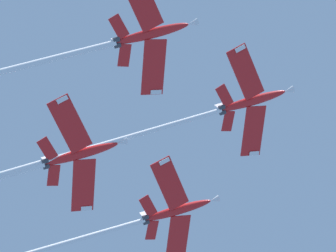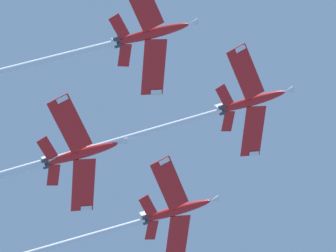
% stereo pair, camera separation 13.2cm
% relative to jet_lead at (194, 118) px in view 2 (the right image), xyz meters
% --- Properties ---
extents(jet_lead, '(55.03, 20.11, 21.40)m').
position_rel_jet_lead_xyz_m(jet_lead, '(0.00, 0.00, 0.00)').
color(jet_lead, red).
extents(jet_left_wing, '(53.01, 20.06, 20.08)m').
position_rel_jet_lead_xyz_m(jet_left_wing, '(15.51, -13.90, -5.40)').
color(jet_left_wing, red).
extents(jet_right_wing, '(46.68, 20.12, 17.23)m').
position_rel_jet_lead_xyz_m(jet_right_wing, '(12.36, 16.60, -5.57)').
color(jet_right_wing, red).
extents(jet_slot, '(49.26, 20.12, 17.85)m').
position_rel_jet_lead_xyz_m(jet_slot, '(28.90, 1.77, -10.81)').
color(jet_slot, red).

